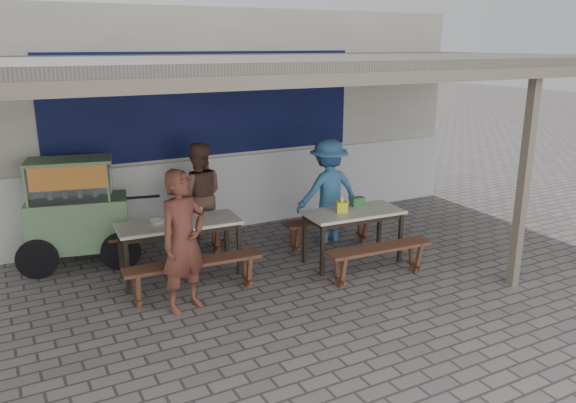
{
  "coord_description": "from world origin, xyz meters",
  "views": [
    {
      "loc": [
        -3.29,
        -5.36,
        2.96
      ],
      "look_at": [
        0.07,
        0.9,
        0.96
      ],
      "focal_mm": 35.0,
      "sensor_mm": 36.0,
      "label": 1
    }
  ],
  "objects_px": {
    "bench_right_wall": "(330,226)",
    "patron_wall_side": "(199,196)",
    "bench_left_street": "(194,269)",
    "patron_right_table": "(328,191)",
    "table_right": "(353,216)",
    "table_left": "(179,228)",
    "tissue_box": "(342,207)",
    "vendor_cart": "(76,209)",
    "patron_street_side": "(183,241)",
    "bench_right_street": "(379,255)",
    "donation_box": "(357,201)",
    "condiment_bowl": "(157,222)",
    "condiment_jar": "(199,211)",
    "bench_left_wall": "(169,236)"
  },
  "relations": [
    {
      "from": "table_left",
      "to": "table_right",
      "type": "xyz_separation_m",
      "value": [
        2.27,
        -0.65,
        -0.0
      ]
    },
    {
      "from": "donation_box",
      "to": "patron_right_table",
      "type": "bearing_deg",
      "value": 91.58
    },
    {
      "from": "bench_right_street",
      "to": "patron_street_side",
      "type": "xyz_separation_m",
      "value": [
        -2.47,
        0.36,
        0.49
      ]
    },
    {
      "from": "tissue_box",
      "to": "condiment_jar",
      "type": "distance_m",
      "value": 1.93
    },
    {
      "from": "vendor_cart",
      "to": "bench_right_wall",
      "type": "bearing_deg",
      "value": -4.57
    },
    {
      "from": "bench_left_street",
      "to": "bench_right_wall",
      "type": "distance_m",
      "value": 2.45
    },
    {
      "from": "vendor_cart",
      "to": "patron_wall_side",
      "type": "bearing_deg",
      "value": 9.48
    },
    {
      "from": "patron_wall_side",
      "to": "bench_right_street",
      "type": "bearing_deg",
      "value": 142.14
    },
    {
      "from": "patron_right_table",
      "to": "tissue_box",
      "type": "height_order",
      "value": "patron_right_table"
    },
    {
      "from": "table_left",
      "to": "tissue_box",
      "type": "bearing_deg",
      "value": -12.28
    },
    {
      "from": "patron_wall_side",
      "to": "bench_right_wall",
      "type": "bearing_deg",
      "value": 167.56
    },
    {
      "from": "vendor_cart",
      "to": "patron_street_side",
      "type": "bearing_deg",
      "value": -54.48
    },
    {
      "from": "bench_left_street",
      "to": "condiment_bowl",
      "type": "distance_m",
      "value": 0.87
    },
    {
      "from": "patron_street_side",
      "to": "patron_right_table",
      "type": "relative_size",
      "value": 1.04
    },
    {
      "from": "patron_wall_side",
      "to": "tissue_box",
      "type": "relative_size",
      "value": 11.02
    },
    {
      "from": "bench_right_wall",
      "to": "condiment_jar",
      "type": "xyz_separation_m",
      "value": [
        -1.96,
        0.18,
        0.46
      ]
    },
    {
      "from": "bench_right_wall",
      "to": "patron_street_side",
      "type": "distance_m",
      "value": 2.77
    },
    {
      "from": "bench_right_street",
      "to": "donation_box",
      "type": "xyz_separation_m",
      "value": [
        0.23,
        0.84,
        0.48
      ]
    },
    {
      "from": "table_right",
      "to": "patron_street_side",
      "type": "xyz_separation_m",
      "value": [
        -2.51,
        -0.3,
        0.16
      ]
    },
    {
      "from": "table_left",
      "to": "patron_right_table",
      "type": "bearing_deg",
      "value": 10.21
    },
    {
      "from": "table_left",
      "to": "bench_right_wall",
      "type": "height_order",
      "value": "table_left"
    },
    {
      "from": "condiment_jar",
      "to": "table_left",
      "type": "bearing_deg",
      "value": -150.52
    },
    {
      "from": "patron_right_table",
      "to": "condiment_jar",
      "type": "bearing_deg",
      "value": 3.06
    },
    {
      "from": "table_right",
      "to": "patron_wall_side",
      "type": "height_order",
      "value": "patron_wall_side"
    },
    {
      "from": "bench_left_street",
      "to": "patron_right_table",
      "type": "bearing_deg",
      "value": 24.34
    },
    {
      "from": "patron_wall_side",
      "to": "patron_right_table",
      "type": "distance_m",
      "value": 1.95
    },
    {
      "from": "patron_wall_side",
      "to": "patron_right_table",
      "type": "xyz_separation_m",
      "value": [
        1.83,
        -0.68,
        0.01
      ]
    },
    {
      "from": "bench_right_wall",
      "to": "patron_wall_side",
      "type": "bearing_deg",
      "value": 154.65
    },
    {
      "from": "patron_right_table",
      "to": "condiment_bowl",
      "type": "distance_m",
      "value": 2.7
    },
    {
      "from": "table_right",
      "to": "patron_wall_side",
      "type": "xyz_separation_m",
      "value": [
        -1.66,
        1.6,
        0.12
      ]
    },
    {
      "from": "bench_left_street",
      "to": "table_right",
      "type": "height_order",
      "value": "table_right"
    },
    {
      "from": "bench_left_street",
      "to": "donation_box",
      "type": "distance_m",
      "value": 2.55
    },
    {
      "from": "condiment_jar",
      "to": "patron_wall_side",
      "type": "bearing_deg",
      "value": 71.09
    },
    {
      "from": "table_left",
      "to": "patron_wall_side",
      "type": "height_order",
      "value": "patron_wall_side"
    },
    {
      "from": "patron_right_table",
      "to": "tissue_box",
      "type": "distance_m",
      "value": 0.94
    },
    {
      "from": "bench_right_street",
      "to": "patron_right_table",
      "type": "xyz_separation_m",
      "value": [
        0.21,
        1.59,
        0.46
      ]
    },
    {
      "from": "bench_left_wall",
      "to": "table_right",
      "type": "height_order",
      "value": "table_right"
    },
    {
      "from": "bench_right_wall",
      "to": "vendor_cart",
      "type": "xyz_separation_m",
      "value": [
        -3.41,
        1.02,
        0.47
      ]
    },
    {
      "from": "tissue_box",
      "to": "patron_wall_side",
      "type": "bearing_deg",
      "value": 133.79
    },
    {
      "from": "table_left",
      "to": "tissue_box",
      "type": "height_order",
      "value": "tissue_box"
    },
    {
      "from": "bench_right_street",
      "to": "tissue_box",
      "type": "height_order",
      "value": "tissue_box"
    },
    {
      "from": "table_left",
      "to": "condiment_bowl",
      "type": "distance_m",
      "value": 0.28
    },
    {
      "from": "patron_right_table",
      "to": "donation_box",
      "type": "relative_size",
      "value": 8.57
    },
    {
      "from": "patron_street_side",
      "to": "condiment_bowl",
      "type": "xyz_separation_m",
      "value": [
        -0.02,
        1.02,
        -0.05
      ]
    },
    {
      "from": "table_left",
      "to": "table_right",
      "type": "height_order",
      "value": "same"
    },
    {
      "from": "vendor_cart",
      "to": "condiment_bowl",
      "type": "relative_size",
      "value": 10.32
    },
    {
      "from": "bench_right_wall",
      "to": "patron_wall_side",
      "type": "relative_size",
      "value": 0.92
    },
    {
      "from": "bench_right_wall",
      "to": "condiment_bowl",
      "type": "bearing_deg",
      "value": -177.64
    },
    {
      "from": "bench_left_street",
      "to": "patron_wall_side",
      "type": "distance_m",
      "value": 1.8
    },
    {
      "from": "patron_wall_side",
      "to": "tissue_box",
      "type": "height_order",
      "value": "patron_wall_side"
    }
  ]
}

